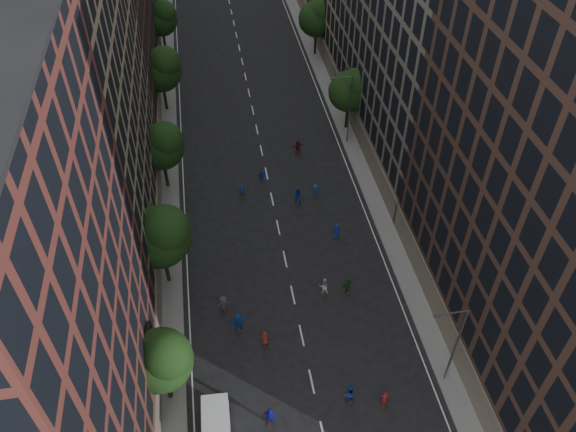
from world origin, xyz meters
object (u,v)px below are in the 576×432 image
(streetlamp_near, at_px, (454,343))
(skater_2, at_px, (349,394))
(streetlamp_far, at_px, (348,106))
(cargo_van, at_px, (216,429))

(streetlamp_near, bearing_deg, skater_2, -176.28)
(streetlamp_near, bearing_deg, streetlamp_far, 90.00)
(streetlamp_near, height_order, skater_2, streetlamp_near)
(streetlamp_near, bearing_deg, cargo_van, -174.22)
(streetlamp_far, relative_size, skater_2, 4.90)
(streetlamp_near, distance_m, streetlamp_far, 33.00)
(streetlamp_near, distance_m, cargo_van, 18.67)
(streetlamp_far, relative_size, cargo_van, 1.98)
(streetlamp_far, distance_m, cargo_van, 39.48)
(streetlamp_far, bearing_deg, streetlamp_near, -90.00)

